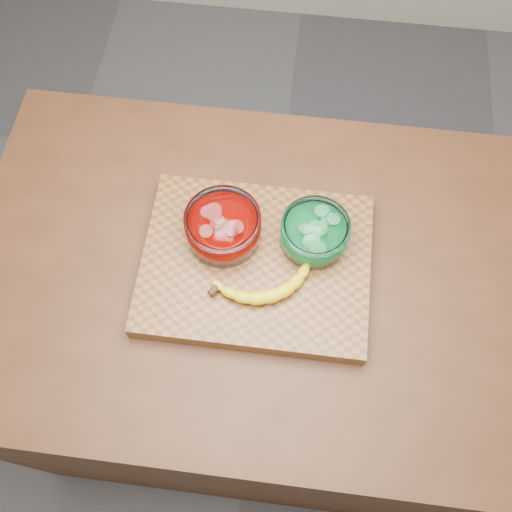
# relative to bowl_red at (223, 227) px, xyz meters

# --- Properties ---
(ground) EXTENTS (3.50, 3.50, 0.00)m
(ground) POSITION_rel_bowl_red_xyz_m (0.07, -0.05, -0.97)
(ground) COLOR #4F4F53
(ground) RESTS_ON ground
(counter) EXTENTS (1.20, 0.80, 0.90)m
(counter) POSITION_rel_bowl_red_xyz_m (0.07, -0.05, -0.52)
(counter) COLOR #492816
(counter) RESTS_ON ground
(cutting_board) EXTENTS (0.45, 0.35, 0.04)m
(cutting_board) POSITION_rel_bowl_red_xyz_m (0.07, -0.05, -0.05)
(cutting_board) COLOR brown
(cutting_board) RESTS_ON counter
(bowl_red) EXTENTS (0.15, 0.15, 0.07)m
(bowl_red) POSITION_rel_bowl_red_xyz_m (0.00, 0.00, 0.00)
(bowl_red) COLOR white
(bowl_red) RESTS_ON cutting_board
(bowl_green) EXTENTS (0.13, 0.13, 0.06)m
(bowl_green) POSITION_rel_bowl_red_xyz_m (0.18, 0.01, -0.00)
(bowl_green) COLOR white
(bowl_green) RESTS_ON cutting_board
(banana) EXTENTS (0.22, 0.14, 0.03)m
(banana) POSITION_rel_bowl_red_xyz_m (0.09, -0.09, -0.02)
(banana) COLOR yellow
(banana) RESTS_ON cutting_board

